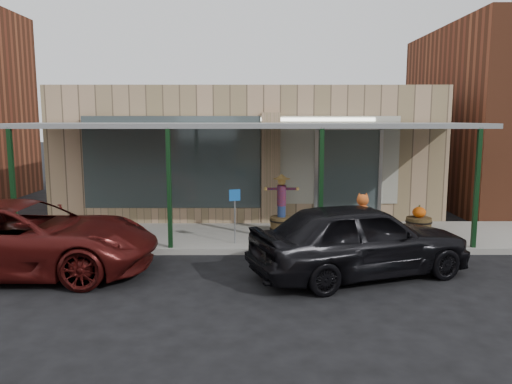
{
  "coord_description": "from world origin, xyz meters",
  "views": [
    {
      "loc": [
        0.22,
        -9.55,
        3.22
      ],
      "look_at": [
        0.26,
        2.6,
        1.43
      ],
      "focal_mm": 35.0,
      "sensor_mm": 36.0,
      "label": 1
    }
  ],
  "objects_px": {
    "barrel_scarecrow": "(281,212)",
    "barrel_pumpkin": "(419,224)",
    "handicap_sign": "(235,209)",
    "car_maroon": "(23,238)",
    "parked_sedan": "(360,239)"
  },
  "relations": [
    {
      "from": "parked_sedan",
      "to": "barrel_scarecrow",
      "type": "bearing_deg",
      "value": 2.37
    },
    {
      "from": "barrel_pumpkin",
      "to": "handicap_sign",
      "type": "bearing_deg",
      "value": -168.05
    },
    {
      "from": "handicap_sign",
      "to": "car_maroon",
      "type": "relative_size",
      "value": 0.25
    },
    {
      "from": "handicap_sign",
      "to": "parked_sedan",
      "type": "height_order",
      "value": "parked_sedan"
    },
    {
      "from": "barrel_scarecrow",
      "to": "handicap_sign",
      "type": "distance_m",
      "value": 1.84
    },
    {
      "from": "parked_sedan",
      "to": "car_maroon",
      "type": "distance_m",
      "value": 6.99
    },
    {
      "from": "barrel_scarecrow",
      "to": "handicap_sign",
      "type": "relative_size",
      "value": 1.17
    },
    {
      "from": "barrel_pumpkin",
      "to": "car_maroon",
      "type": "distance_m",
      "value": 9.72
    },
    {
      "from": "barrel_scarecrow",
      "to": "handicap_sign",
      "type": "xyz_separation_m",
      "value": [
        -1.23,
        -1.33,
        0.33
      ]
    },
    {
      "from": "barrel_scarecrow",
      "to": "barrel_pumpkin",
      "type": "height_order",
      "value": "barrel_scarecrow"
    },
    {
      "from": "car_maroon",
      "to": "barrel_scarecrow",
      "type": "bearing_deg",
      "value": -60.11
    },
    {
      "from": "barrel_scarecrow",
      "to": "parked_sedan",
      "type": "distance_m",
      "value": 3.76
    },
    {
      "from": "barrel_pumpkin",
      "to": "handicap_sign",
      "type": "distance_m",
      "value": 5.05
    },
    {
      "from": "handicap_sign",
      "to": "barrel_scarecrow",
      "type": "bearing_deg",
      "value": 28.91
    },
    {
      "from": "handicap_sign",
      "to": "parked_sedan",
      "type": "xyz_separation_m",
      "value": [
        2.65,
        -2.14,
        -0.24
      ]
    }
  ]
}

